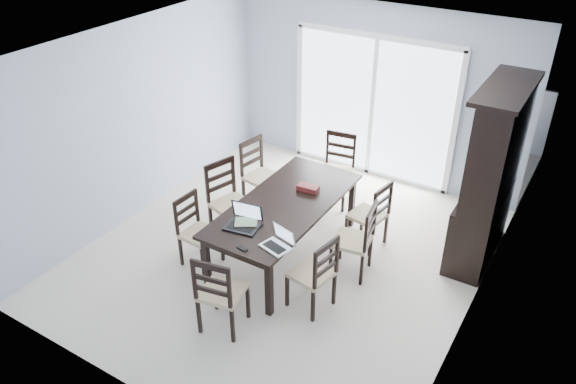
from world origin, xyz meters
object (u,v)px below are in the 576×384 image
china_hutch (490,179)px  chair_left_near (194,223)px  chair_end_far (338,161)px  game_box (308,188)px  chair_left_far (257,167)px  laptop_dark (242,223)px  chair_left_mid (226,192)px  hot_tub (376,123)px  dining_table (285,208)px  chair_right_far (374,209)px  chair_right_mid (361,233)px  laptop_silver (275,244)px  chair_right_near (318,268)px  cell_phone (242,248)px  chair_end_near (217,287)px

china_hutch → chair_left_near: 3.50m
chair_end_far → game_box: 1.14m
chair_left_far → laptop_dark: (0.80, -1.49, 0.21)m
chair_left_mid → hot_tub: chair_left_mid is taller
chair_left_far → dining_table: bearing=60.2°
chair_left_near → chair_right_far: chair_right_far is taller
chair_right_mid → chair_right_far: (-0.08, 0.58, -0.02)m
chair_right_far → game_box: chair_right_far is taller
chair_left_near → game_box: size_ratio=3.95×
chair_end_far → laptop_silver: chair_end_far is taller
chair_right_near → dining_table: bearing=61.4°
chair_right_mid → game_box: 0.91m
chair_right_mid → chair_right_far: size_ratio=1.04×
laptop_silver → chair_right_mid: bearing=73.8°
chair_right_mid → chair_right_far: 0.58m
dining_table → chair_left_near: (-0.86, -0.67, -0.13)m
chair_left_near → laptop_silver: chair_left_near is taller
dining_table → chair_left_far: 1.24m
chair_end_far → laptop_dark: chair_end_far is taller
china_hutch → hot_tub: bearing=137.6°
hot_tub → chair_left_mid: bearing=-99.9°
chair_right_mid → cell_phone: (-0.84, -1.13, 0.17)m
chair_left_mid → chair_right_near: bearing=85.5°
laptop_silver → hot_tub: size_ratio=0.19×
laptop_dark → laptop_silver: (0.52, -0.12, -0.01)m
chair_left_near → chair_right_near: bearing=93.5°
chair_left_near → chair_end_far: size_ratio=0.89×
chair_right_far → cell_phone: chair_right_far is taller
chair_right_mid → chair_end_far: size_ratio=0.95×
china_hutch → chair_end_near: 3.36m
chair_right_mid → laptop_dark: bearing=118.4°
chair_left_near → chair_left_mid: chair_left_mid is taller
chair_right_near → chair_end_far: bearing=32.2°
china_hutch → chair_left_near: (-2.88, -1.92, -0.52)m
chair_left_mid → chair_right_far: size_ratio=1.12×
chair_right_near → chair_right_far: 1.36m
chair_right_far → chair_left_mid: bearing=121.4°
chair_right_far → laptop_dark: (-0.99, -1.39, 0.25)m
chair_left_near → chair_right_far: 2.20m
laptop_dark → cell_phone: bearing=-63.6°
chair_right_near → chair_end_far: size_ratio=0.92×
chair_left_mid → laptop_silver: (1.24, -0.79, 0.17)m
china_hutch → game_box: bearing=-156.2°
chair_right_near → chair_right_mid: size_ratio=0.98×
chair_left_mid → chair_right_mid: size_ratio=1.09×
chair_end_far → cell_phone: (0.15, -2.51, 0.14)m
china_hutch → laptop_silver: (-1.64, -2.05, -0.27)m
laptop_dark → dining_table: bearing=69.1°
cell_phone → chair_right_near: bearing=33.7°
chair_right_near → game_box: (-0.73, 1.05, 0.21)m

